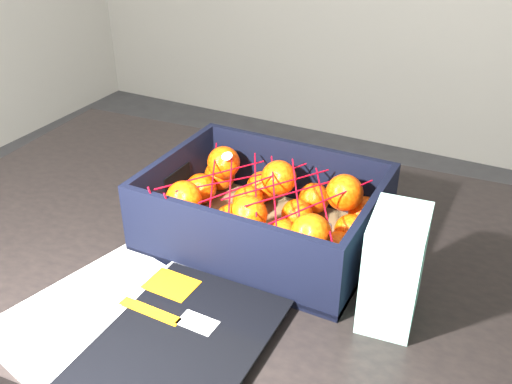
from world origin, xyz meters
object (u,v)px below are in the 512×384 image
at_px(table, 229,281).
at_px(magazine_stack, 147,330).
at_px(produce_crate, 264,219).
at_px(retail_carton, 394,268).

height_order(table, magazine_stack, magazine_stack).
relative_size(table, produce_crate, 3.31).
distance_m(magazine_stack, produce_crate, 0.29).
bearing_deg(produce_crate, table, -156.14).
distance_m(produce_crate, retail_carton, 0.27).
xyz_separation_m(magazine_stack, produce_crate, (0.04, 0.29, 0.03)).
xyz_separation_m(produce_crate, retail_carton, (0.25, -0.09, 0.04)).
bearing_deg(retail_carton, produce_crate, 153.94).
distance_m(table, produce_crate, 0.15).
relative_size(magazine_stack, retail_carton, 2.31).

